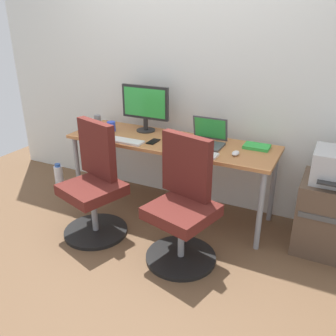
% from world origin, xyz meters
% --- Properties ---
extents(ground_plane, '(5.28, 5.28, 0.00)m').
position_xyz_m(ground_plane, '(0.00, 0.00, 0.00)').
color(ground_plane, brown).
extents(back_wall, '(4.40, 0.04, 2.60)m').
position_xyz_m(back_wall, '(0.00, 0.37, 1.30)').
color(back_wall, silver).
rests_on(back_wall, ground).
extents(desk, '(1.88, 0.59, 0.71)m').
position_xyz_m(desk, '(0.00, 0.00, 0.64)').
color(desk, '#B77542').
rests_on(desk, ground).
extents(office_chair_left, '(0.55, 0.55, 0.94)m').
position_xyz_m(office_chair_left, '(-0.42, -0.58, 0.42)').
color(office_chair_left, black).
rests_on(office_chair_left, ground).
extents(office_chair_right, '(0.54, 0.54, 0.94)m').
position_xyz_m(office_chair_right, '(0.39, -0.57, 0.42)').
color(office_chair_right, black).
rests_on(office_chair_right, ground).
extents(side_cabinet, '(0.49, 0.47, 0.59)m').
position_xyz_m(side_cabinet, '(1.38, 0.01, 0.29)').
color(side_cabinet, brown).
rests_on(side_cabinet, ground).
extents(water_bottle_on_floor, '(0.09, 0.09, 0.31)m').
position_xyz_m(water_bottle_on_floor, '(-1.23, -0.16, 0.15)').
color(water_bottle_on_floor, white).
rests_on(water_bottle_on_floor, ground).
extents(desktop_monitor, '(0.48, 0.18, 0.43)m').
position_xyz_m(desktop_monitor, '(-0.34, 0.15, 0.96)').
color(desktop_monitor, '#262626').
rests_on(desktop_monitor, desk).
extents(open_laptop, '(0.31, 0.27, 0.22)m').
position_xyz_m(open_laptop, '(0.32, 0.05, 0.76)').
color(open_laptop, '#4C4C51').
rests_on(open_laptop, desk).
extents(keyboard_by_monitor, '(0.34, 0.12, 0.02)m').
position_xyz_m(keyboard_by_monitor, '(-0.34, -0.21, 0.71)').
color(keyboard_by_monitor, silver).
rests_on(keyboard_by_monitor, desk).
extents(keyboard_by_laptop, '(0.34, 0.12, 0.02)m').
position_xyz_m(keyboard_by_laptop, '(0.34, -0.21, 0.71)').
color(keyboard_by_laptop, silver).
rests_on(keyboard_by_laptop, desk).
extents(mouse_by_monitor, '(0.06, 0.10, 0.03)m').
position_xyz_m(mouse_by_monitor, '(-0.70, -0.17, 0.72)').
color(mouse_by_monitor, '#2D2D2D').
rests_on(mouse_by_monitor, desk).
extents(mouse_by_laptop, '(0.06, 0.10, 0.03)m').
position_xyz_m(mouse_by_laptop, '(0.62, -0.09, 0.72)').
color(mouse_by_laptop, silver).
rests_on(mouse_by_laptop, desk).
extents(coffee_mug, '(0.08, 0.08, 0.09)m').
position_xyz_m(coffee_mug, '(-0.63, -0.00, 0.75)').
color(coffee_mug, blue).
rests_on(coffee_mug, desk).
extents(pen_cup, '(0.07, 0.07, 0.10)m').
position_xyz_m(pen_cup, '(-0.86, 0.10, 0.76)').
color(pen_cup, slate).
rests_on(pen_cup, desk).
extents(phone_near_laptop, '(0.07, 0.14, 0.01)m').
position_xyz_m(phone_near_laptop, '(-0.12, -0.11, 0.71)').
color(phone_near_laptop, black).
rests_on(phone_near_laptop, desk).
extents(phone_near_monitor, '(0.07, 0.14, 0.01)m').
position_xyz_m(phone_near_monitor, '(-0.01, 0.09, 0.71)').
color(phone_near_monitor, black).
rests_on(phone_near_monitor, desk).
extents(notebook, '(0.21, 0.15, 0.03)m').
position_xyz_m(notebook, '(0.73, 0.15, 0.72)').
color(notebook, green).
rests_on(notebook, desk).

